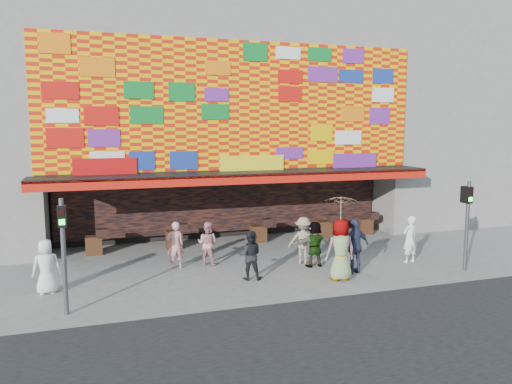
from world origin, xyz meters
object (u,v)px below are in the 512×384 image
Objects in this scene: ped_g at (341,250)px; ped_i at (208,243)px; ped_c at (250,255)px; ped_d at (303,240)px; signal_left at (63,243)px; signal_right at (468,216)px; ped_b at (175,245)px; ped_h at (410,239)px; parasol at (341,211)px; ped_a at (46,267)px; ped_e at (355,246)px; ped_f at (315,244)px.

ped_g is 1.29× the size of ped_i.
ped_d is (2.33, 1.18, 0.04)m from ped_c.
ped_c is 2.25m from ped_i.
signal_left is 8.06m from ped_g.
signal_right reaches higher than ped_d.
ped_h is (7.98, -1.81, 0.03)m from ped_b.
ped_h is 0.87× the size of parasol.
ped_h is (3.29, 1.09, -0.14)m from ped_g.
ped_a is 0.95× the size of ped_h.
signal_right reaches higher than ped_h.
ped_a reaches higher than ped_c.
ped_f is at bearing -59.53° from ped_e.
ped_b is 5.68m from parasol.
ped_d is at bearing 163.18° from ped_b.
ped_e is (3.47, -0.44, 0.13)m from ped_c.
ped_g is (4.68, -2.90, 0.17)m from ped_b.
ped_b is at bearing 148.24° from parasol.
signal_left is 1.55× the size of ped_g.
ped_c is 0.99× the size of ped_f.
ped_h is (-1.11, 1.50, -1.03)m from signal_right.
ped_c is at bearing 165.22° from ped_a.
signal_left is at bearing 32.23° from ped_c.
ped_a is 1.01× the size of ped_f.
ped_b reaches higher than ped_f.
ped_c is 2.64m from ped_f.
ped_b reaches higher than ped_a.
signal_right reaches higher than ped_b.
signal_left is at bearing 71.96° from ped_i.
signal_left is 4.80m from ped_b.
ped_b is 1.02× the size of ped_f.
signal_left is 8.91m from ped_e.
ped_e is (8.80, 0.93, -0.96)m from signal_left.
signal_right is at bearing 177.26° from ped_g.
signal_right is 1.87× the size of ped_b.
signal_right reaches higher than ped_g.
parasol is at bearing 93.72° from ped_f.
ped_i is (1.14, 0.13, -0.05)m from ped_b.
ped_e is 1.09× the size of ped_h.
ped_g is 3.47m from ped_h.
ped_e is (5.49, -2.37, 0.10)m from ped_b.
ped_h is (11.89, -0.41, 0.04)m from ped_a.
ped_c is (5.94, -0.54, -0.02)m from ped_a.
ped_f is at bearing -167.43° from ped_i.
ped_g reaches higher than ped_f.
signal_left reaches higher than ped_g.
signal_left is at bearing 5.48° from ped_g.
ped_d is 0.86× the size of parasol.
ped_g is at bearing 178.02° from ped_c.
ped_d is at bearing 151.74° from signal_right.
ped_i is (-3.22, 0.89, -0.06)m from ped_d.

